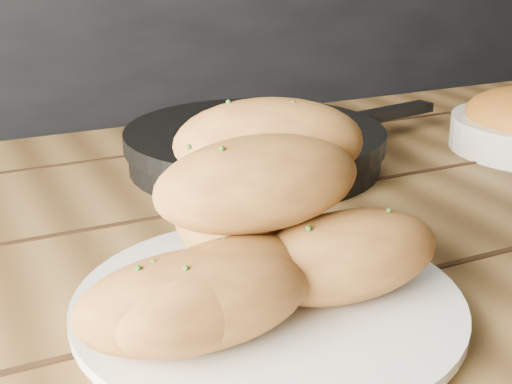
# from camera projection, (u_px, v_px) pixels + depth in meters

# --- Properties ---
(counter) EXTENTS (2.80, 0.60, 0.90)m
(counter) POSITION_uv_depth(u_px,v_px,m) (321.00, 132.00, 2.05)
(counter) COLOR black
(counter) RESTS_ON ground
(table) EXTENTS (1.37, 0.87, 0.75)m
(table) POSITION_uv_depth(u_px,v_px,m) (350.00, 326.00, 0.70)
(table) COLOR brown
(table) RESTS_ON ground
(plate) EXTENTS (0.28, 0.28, 0.02)m
(plate) POSITION_uv_depth(u_px,v_px,m) (268.00, 307.00, 0.50)
(plate) COLOR white
(plate) RESTS_ON table
(bread_rolls) EXTENTS (0.27, 0.21, 0.13)m
(bread_rolls) POSITION_uv_depth(u_px,v_px,m) (254.00, 234.00, 0.47)
(bread_rolls) COLOR #AA722F
(bread_rolls) RESTS_ON plate
(skillet) EXTENTS (0.43, 0.30, 0.05)m
(skillet) POSITION_uv_depth(u_px,v_px,m) (256.00, 146.00, 0.82)
(skillet) COLOR black
(skillet) RESTS_ON table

